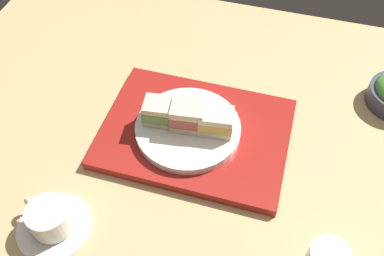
# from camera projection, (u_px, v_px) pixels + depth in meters

# --- Properties ---
(ground_plane) EXTENTS (1.40, 1.00, 0.03)m
(ground_plane) POSITION_uv_depth(u_px,v_px,m) (220.00, 149.00, 0.89)
(ground_plane) COLOR tan
(serving_tray) EXTENTS (0.39, 0.28, 0.02)m
(serving_tray) POSITION_uv_depth(u_px,v_px,m) (195.00, 133.00, 0.89)
(serving_tray) COLOR maroon
(serving_tray) RESTS_ON ground_plane
(sandwich_plate) EXTENTS (0.22, 0.22, 0.02)m
(sandwich_plate) POSITION_uv_depth(u_px,v_px,m) (188.00, 128.00, 0.87)
(sandwich_plate) COLOR silver
(sandwich_plate) RESTS_ON serving_tray
(sandwich_near) EXTENTS (0.07, 0.06, 0.05)m
(sandwich_near) POSITION_uv_depth(u_px,v_px,m) (216.00, 122.00, 0.83)
(sandwich_near) COLOR #EFE5C1
(sandwich_near) RESTS_ON sandwich_plate
(sandwich_middle) EXTENTS (0.07, 0.06, 0.06)m
(sandwich_middle) POSITION_uv_depth(u_px,v_px,m) (188.00, 116.00, 0.84)
(sandwich_middle) COLOR beige
(sandwich_middle) RESTS_ON sandwich_plate
(sandwich_far) EXTENTS (0.07, 0.06, 0.05)m
(sandwich_far) POSITION_uv_depth(u_px,v_px,m) (160.00, 113.00, 0.85)
(sandwich_far) COLOR beige
(sandwich_far) RESTS_ON sandwich_plate
(coffee_cup) EXTENTS (0.14, 0.14, 0.06)m
(coffee_cup) POSITION_uv_depth(u_px,v_px,m) (51.00, 220.00, 0.74)
(coffee_cup) COLOR silver
(coffee_cup) RESTS_ON ground_plane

